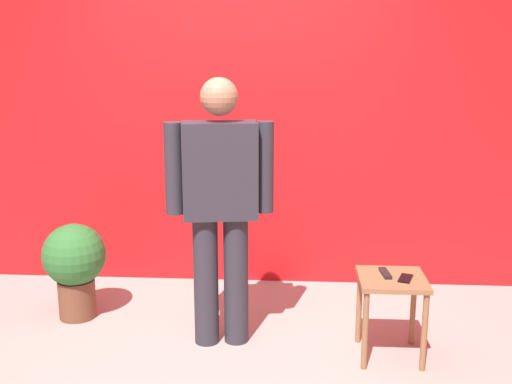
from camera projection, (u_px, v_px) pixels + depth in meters
The scene contains 7 objects.
ground_plane at pixel (215, 369), 3.60m from camera, with size 12.00×12.00×0.00m, color #9E9991.
back_wall_red at pixel (237, 104), 4.75m from camera, with size 5.12×0.12×2.92m, color red.
standing_person at pixel (220, 200), 3.74m from camera, with size 0.68×0.29×1.71m.
side_table at pixel (392, 293), 3.67m from camera, with size 0.41×0.41×0.52m.
cell_phone at pixel (406, 278), 3.61m from camera, with size 0.07×0.14×0.01m, color black.
tv_remote at pixel (385, 273), 3.69m from camera, with size 0.04×0.17×0.02m, color black.
potted_plant at pixel (75, 263), 4.23m from camera, with size 0.44×0.44×0.69m.
Camera 1 is at (0.45, -3.25, 1.84)m, focal length 42.10 mm.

